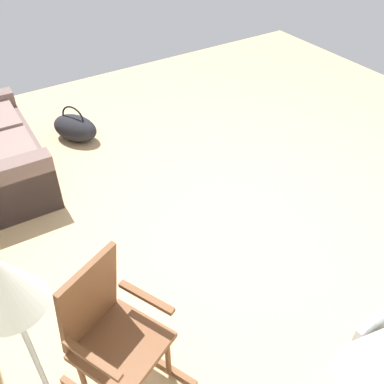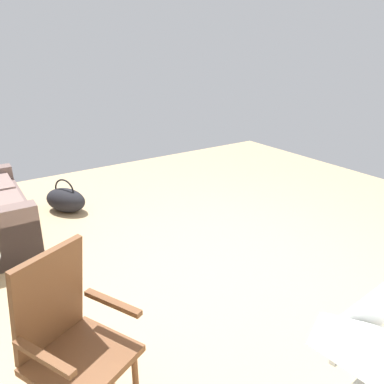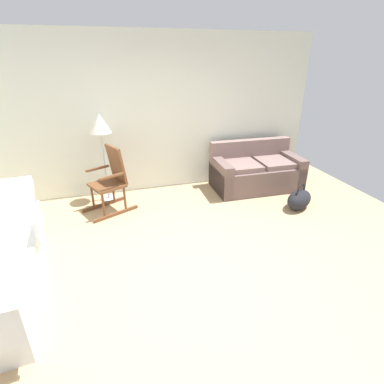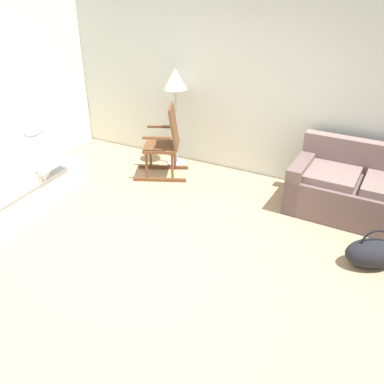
{
  "view_description": "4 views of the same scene",
  "coord_description": "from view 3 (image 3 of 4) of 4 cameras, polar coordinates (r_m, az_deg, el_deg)",
  "views": [
    {
      "loc": [
        -2.34,
        2.14,
        2.76
      ],
      "look_at": [
        -0.21,
        0.78,
        0.69
      ],
      "focal_mm": 40.62,
      "sensor_mm": 36.0,
      "label": 1
    },
    {
      "loc": [
        -2.56,
        2.14,
        2.0
      ],
      "look_at": [
        0.05,
        0.36,
        0.78
      ],
      "focal_mm": 36.0,
      "sensor_mm": 36.0,
      "label": 2
    },
    {
      "loc": [
        -0.9,
        -2.78,
        2.32
      ],
      "look_at": [
        0.08,
        0.5,
        0.74
      ],
      "focal_mm": 27.89,
      "sensor_mm": 36.0,
      "label": 3
    },
    {
      "loc": [
        1.96,
        -2.8,
        2.62
      ],
      "look_at": [
        0.29,
        0.37,
        0.67
      ],
      "focal_mm": 37.47,
      "sensor_mm": 36.0,
      "label": 4
    }
  ],
  "objects": [
    {
      "name": "back_wall",
      "position": [
        5.43,
        -7.12,
        14.33
      ],
      "size": [
        5.93,
        0.1,
        2.7
      ],
      "primitive_type": "cube",
      "color": "silver",
      "rests_on": "ground"
    },
    {
      "name": "floor_lamp",
      "position": [
        5.08,
        -17.1,
        11.33
      ],
      "size": [
        0.34,
        0.34,
        1.48
      ],
      "color": "#B2B5BA",
      "rests_on": "ground"
    },
    {
      "name": "ground_plane",
      "position": [
        3.72,
        1.01,
        -13.69
      ],
      "size": [
        7.16,
        7.16,
        0.0
      ],
      "primitive_type": "plane",
      "color": "tan"
    },
    {
      "name": "rocking_chair",
      "position": [
        4.89,
        -15.23,
        2.11
      ],
      "size": [
        0.89,
        0.75,
        1.05
      ],
      "color": "brown",
      "rests_on": "ground"
    },
    {
      "name": "duffel_bag",
      "position": [
        5.21,
        19.81,
        -1.32
      ],
      "size": [
        0.64,
        0.57,
        0.43
      ],
      "color": "black",
      "rests_on": "ground"
    },
    {
      "name": "couch",
      "position": [
        5.76,
        12.09,
        3.76
      ],
      "size": [
        1.62,
        0.9,
        0.85
      ],
      "color": "#68534F",
      "rests_on": "ground"
    }
  ]
}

